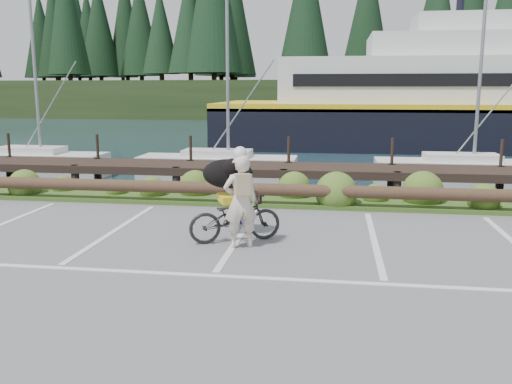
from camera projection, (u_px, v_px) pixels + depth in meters
The scene contains 7 objects.
ground at pixel (219, 268), 8.78m from camera, with size 72.00×72.00×0.00m, color #5D5C5F.
harbor_backdrop at pixel (327, 107), 84.94m from camera, with size 170.00×160.00×30.00m.
vegetation_strip at pixel (263, 200), 13.92m from camera, with size 34.00×1.60×0.10m, color #3D5B21.
log_rail at pixel (259, 207), 13.25m from camera, with size 32.00×0.30×0.60m, color #443021, non-canonical shape.
bicycle at pixel (235, 218), 10.21m from camera, with size 0.61×1.76×0.93m, color black.
cyclist at pixel (240, 202), 9.75m from camera, with size 0.62×0.41×1.71m, color beige.
dog at pixel (228, 174), 10.61m from camera, with size 1.01×0.49×0.58m, color black.
Camera 1 is at (1.81, -8.22, 2.85)m, focal length 38.00 mm.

